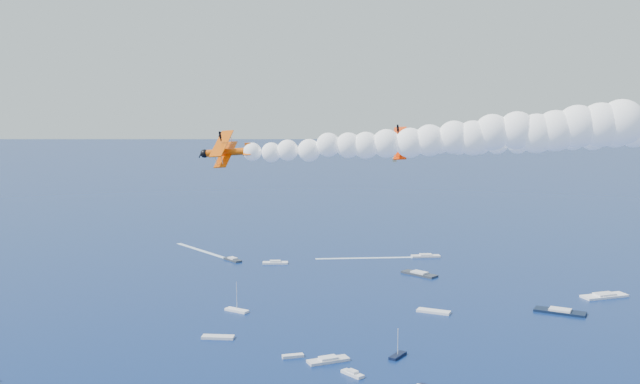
% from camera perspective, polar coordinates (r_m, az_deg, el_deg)
% --- Properties ---
extents(biplane_lead, '(9.79, 11.56, 8.14)m').
position_cam_1_polar(biplane_lead, '(111.41, 6.30, 3.42)').
color(biplane_lead, '#FC3905').
extents(biplane_trail, '(9.06, 10.65, 7.79)m').
position_cam_1_polar(biplane_trail, '(100.28, -7.00, 2.99)').
color(biplane_trail, '#DF5104').
extents(smoke_trail_lead, '(53.53, 26.36, 9.60)m').
position_cam_1_polar(smoke_trail_lead, '(112.41, 19.89, 4.06)').
color(smoke_trail_lead, white).
extents(smoke_trail_trail, '(53.73, 30.60, 9.60)m').
position_cam_1_polar(smoke_trail_trail, '(96.79, 8.30, 3.98)').
color(smoke_trail_trail, white).
extents(spectator_boats, '(214.20, 190.34, 0.70)m').
position_cam_1_polar(spectator_boats, '(210.94, 8.36, -10.36)').
color(spectator_boats, '#2E353E').
rests_on(spectator_boats, ground).
extents(boat_wakes, '(100.62, 32.40, 0.04)m').
position_cam_1_polar(boat_wakes, '(304.21, -2.98, -4.71)').
color(boat_wakes, white).
rests_on(boat_wakes, ground).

